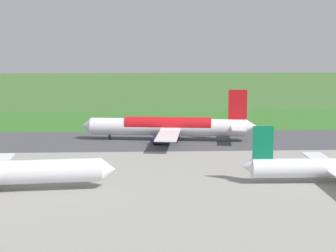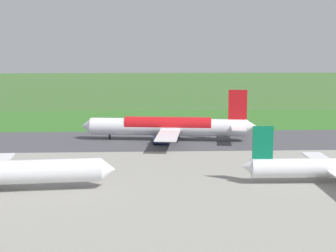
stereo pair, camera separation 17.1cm
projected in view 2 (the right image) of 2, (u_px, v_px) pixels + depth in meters
ground_plane at (121, 141)px, 156.86m from camera, size 800.00×800.00×0.00m
runway_asphalt at (121, 141)px, 156.86m from camera, size 600.00×34.04×0.06m
apron_concrete at (107, 195)px, 99.41m from camera, size 440.00×110.00×0.05m
grass_verge_foreground at (125, 124)px, 189.72m from camera, size 600.00×80.00×0.04m
airliner_main at (169, 126)px, 156.80m from camera, size 54.11×44.41×15.88m
no_stopping_sign at (175, 121)px, 186.36m from camera, size 0.60×0.10×2.99m
traffic_cone_orange at (161, 124)px, 189.43m from camera, size 0.40×0.40×0.55m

